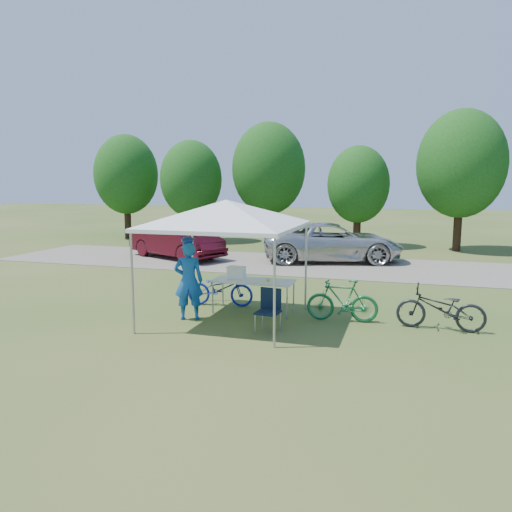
# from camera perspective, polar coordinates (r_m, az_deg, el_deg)

# --- Properties ---
(ground) EXTENTS (100.00, 100.00, 0.00)m
(ground) POSITION_cam_1_polar(r_m,az_deg,el_deg) (11.43, -3.31, -7.36)
(ground) COLOR #2D5119
(ground) RESTS_ON ground
(gravel_strip) EXTENTS (24.00, 5.00, 0.02)m
(gravel_strip) POSITION_cam_1_polar(r_m,az_deg,el_deg) (18.96, 5.07, -0.97)
(gravel_strip) COLOR gray
(gravel_strip) RESTS_ON ground
(canopy) EXTENTS (4.53, 4.53, 3.00)m
(canopy) POSITION_cam_1_polar(r_m,az_deg,el_deg) (11.01, -3.42, 6.04)
(canopy) COLOR #A5A5AA
(canopy) RESTS_ON ground
(treeline) EXTENTS (24.89, 4.28, 6.30)m
(treeline) POSITION_cam_1_polar(r_m,az_deg,el_deg) (24.71, 7.43, 9.39)
(treeline) COLOR #382314
(treeline) RESTS_ON ground
(folding_table) EXTENTS (1.93, 0.81, 0.79)m
(folding_table) POSITION_cam_1_polar(r_m,az_deg,el_deg) (11.92, -0.31, -2.96)
(folding_table) COLOR white
(folding_table) RESTS_ON ground
(folding_chair) EXTENTS (0.51, 0.52, 0.90)m
(folding_chair) POSITION_cam_1_polar(r_m,az_deg,el_deg) (10.51, 1.54, -5.76)
(folding_chair) COLOR black
(folding_chair) RESTS_ON ground
(cooler) EXTENTS (0.42, 0.29, 0.30)m
(cooler) POSITION_cam_1_polar(r_m,az_deg,el_deg) (12.02, -2.26, -1.92)
(cooler) COLOR white
(cooler) RESTS_ON folding_table
(ice_cream_cup) EXTENTS (0.08, 0.08, 0.06)m
(ice_cream_cup) POSITION_cam_1_polar(r_m,az_deg,el_deg) (11.76, 1.38, -2.77)
(ice_cream_cup) COLOR gold
(ice_cream_cup) RESTS_ON folding_table
(cyclist) EXTENTS (0.76, 0.63, 1.79)m
(cyclist) POSITION_cam_1_polar(r_m,az_deg,el_deg) (11.41, -7.71, -2.82)
(cyclist) COLOR #1553AE
(cyclist) RESTS_ON ground
(bike_blue) EXTENTS (1.75, 0.77, 0.89)m
(bike_blue) POSITION_cam_1_polar(r_m,az_deg,el_deg) (12.68, -4.13, -3.70)
(bike_blue) COLOR #1221A0
(bike_blue) RESTS_ON ground
(bike_green) EXTENTS (1.61, 0.53, 0.96)m
(bike_green) POSITION_cam_1_polar(r_m,az_deg,el_deg) (11.40, 9.82, -5.03)
(bike_green) COLOR #166335
(bike_green) RESTS_ON ground
(bike_dark) EXTENTS (1.84, 0.73, 0.95)m
(bike_dark) POSITION_cam_1_polar(r_m,az_deg,el_deg) (11.28, 20.35, -5.62)
(bike_dark) COLOR black
(bike_dark) RESTS_ON ground
(minivan) EXTENTS (5.88, 3.87, 1.50)m
(minivan) POSITION_cam_1_polar(r_m,az_deg,el_deg) (19.77, 8.73, 1.58)
(minivan) COLOR beige
(minivan) RESTS_ON gravel_strip
(sedan) EXTENTS (4.73, 3.31, 1.48)m
(sedan) POSITION_cam_1_polar(r_m,az_deg,el_deg) (20.65, -9.09, 1.83)
(sedan) COLOR #470B16
(sedan) RESTS_ON gravel_strip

